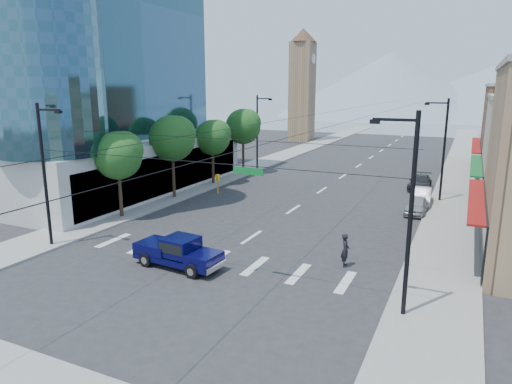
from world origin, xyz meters
TOP-DOWN VIEW (x-y plane):
  - ground at (0.00, 0.00)m, footprint 160.00×160.00m
  - sidewalk_left at (-12.00, 40.00)m, footprint 4.00×120.00m
  - sidewalk_right at (12.00, 40.00)m, footprint 4.00×120.00m
  - office_tower at (-26.26, 13.85)m, footprint 29.50×27.00m
  - clock_tower at (-16.50, 62.00)m, footprint 4.80×4.80m
  - mountain_left at (-15.00, 150.00)m, footprint 80.00×80.00m
  - mountain_right at (20.00, 160.00)m, footprint 90.00×90.00m
  - tree_near at (-11.07, 6.10)m, footprint 3.65×3.64m
  - tree_midnear at (-11.07, 13.10)m, footprint 4.09×4.09m
  - tree_midfar at (-11.07, 20.10)m, footprint 3.65×3.64m
  - tree_far at (-11.07, 27.10)m, footprint 4.09×4.09m
  - signal_rig at (0.19, -1.00)m, footprint 21.80×0.20m
  - lamp_pole_nw at (-10.67, 30.00)m, footprint 2.00×0.25m
  - lamp_pole_ne at (10.67, 22.00)m, footprint 2.00×0.25m
  - pickup_truck at (-1.50, -0.42)m, footprint 5.38×2.38m
  - pedestrian at (6.99, 3.67)m, footprint 0.63×0.80m
  - parked_car_near at (9.40, 16.99)m, footprint 1.75×3.99m
  - parked_car_mid at (9.40, 20.34)m, footprint 1.80×4.47m
  - parked_car_far at (8.64, 26.64)m, footprint 2.03×4.85m

SIDE VIEW (x-z plane):
  - ground at x=0.00m, z-range 0.00..0.00m
  - sidewalk_left at x=-12.00m, z-range 0.00..0.15m
  - sidewalk_right at x=12.00m, z-range 0.00..0.15m
  - parked_car_near at x=9.40m, z-range 0.00..1.34m
  - parked_car_far at x=8.64m, z-range 0.00..1.40m
  - parked_car_mid at x=9.40m, z-range 0.00..1.44m
  - pickup_truck at x=-1.50m, z-range 0.04..1.81m
  - pedestrian at x=6.99m, z-range 0.00..1.92m
  - signal_rig at x=0.19m, z-range 0.14..9.14m
  - lamp_pole_nw at x=-10.67m, z-range 0.44..9.44m
  - lamp_pole_ne at x=10.67m, z-range 0.44..9.44m
  - tree_near at x=-11.07m, z-range 1.64..8.34m
  - tree_midfar at x=-11.07m, z-range 1.64..8.34m
  - tree_midnear at x=-11.07m, z-range 1.83..9.35m
  - tree_far at x=-11.07m, z-range 1.83..9.35m
  - mountain_right at x=20.00m, z-range 0.00..18.00m
  - clock_tower at x=-16.50m, z-range 0.44..20.84m
  - mountain_left at x=-15.00m, z-range 0.00..22.00m
  - office_tower at x=-26.26m, z-range -0.55..29.45m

